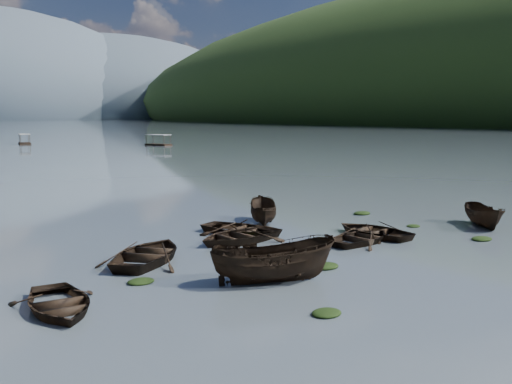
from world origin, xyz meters
TOP-DOWN VIEW (x-y plane):
  - ground_plane at (0.00, 0.00)m, footprint 2400.00×2400.00m
  - haze_mtn_d at (320.00, 900.00)m, footprint 520.00×520.00m
  - rowboat_0 at (-13.22, 4.38)m, footprint 3.37×4.41m
  - rowboat_1 at (-8.12, 8.54)m, footprint 6.05×5.97m
  - rowboat_2 at (-5.61, 2.87)m, footprint 5.23×3.48m
  - rowboat_3 at (3.74, 6.58)m, footprint 3.57×4.68m
  - rowboat_4 at (2.09, 5.80)m, footprint 4.57×3.60m
  - rowboat_5 at (10.63, 4.64)m, footprint 3.48×4.09m
  - rowboat_6 at (-1.81, 10.89)m, footprint 4.63×5.36m
  - rowboat_7 at (-2.82, 9.46)m, footprint 5.11×3.93m
  - rowboat_8 at (1.02, 12.76)m, footprint 3.51×4.27m
  - weed_clump_0 at (-6.37, -0.93)m, footprint 1.03×0.84m
  - weed_clump_1 at (-5.35, 4.60)m, footprint 1.00×0.80m
  - weed_clump_2 at (-2.62, 3.28)m, footprint 1.19×0.96m
  - weed_clump_3 at (7.36, 6.92)m, footprint 0.84×0.71m
  - weed_clump_4 at (7.43, 2.65)m, footprint 1.14×0.90m
  - weed_clump_5 at (-9.77, 5.70)m, footprint 1.04×0.84m
  - weed_clump_6 at (-2.31, 9.51)m, footprint 0.88×0.74m
  - weed_clump_7 at (7.93, 11.49)m, footprint 1.17×0.93m
  - pontoon_centre at (11.74, 114.86)m, footprint 3.16×5.75m
  - pontoon_right at (32.99, 93.67)m, footprint 4.14×6.06m

SIDE VIEW (x-z plane):
  - ground_plane at x=0.00m, z-range 0.00..0.00m
  - haze_mtn_d at x=320.00m, z-range -110.00..110.00m
  - rowboat_0 at x=-13.22m, z-range -0.43..0.43m
  - rowboat_1 at x=-8.12m, z-range -0.51..0.51m
  - rowboat_2 at x=-5.61m, z-range -0.95..0.95m
  - rowboat_3 at x=3.74m, z-range -0.45..0.45m
  - rowboat_4 at x=2.09m, z-range -0.43..0.43m
  - rowboat_5 at x=10.63m, z-range -0.76..0.76m
  - rowboat_6 at x=-1.81m, z-range -0.47..0.47m
  - rowboat_7 at x=-2.82m, z-range -0.49..0.49m
  - rowboat_8 at x=1.02m, z-range -0.79..0.79m
  - weed_clump_0 at x=-6.37m, z-range -0.11..0.11m
  - weed_clump_1 at x=-5.35m, z-range -0.11..0.11m
  - weed_clump_2 at x=-2.62m, z-range -0.13..0.13m
  - weed_clump_3 at x=7.36m, z-range -0.09..0.09m
  - weed_clump_4 at x=7.43m, z-range -0.12..0.12m
  - weed_clump_5 at x=-9.77m, z-range -0.11..0.11m
  - weed_clump_6 at x=-2.31m, z-range -0.09..0.09m
  - weed_clump_7 at x=7.93m, z-range -0.13..0.13m
  - pontoon_centre at x=11.74m, z-range -1.04..1.04m
  - pontoon_right at x=32.99m, z-range -1.07..1.07m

